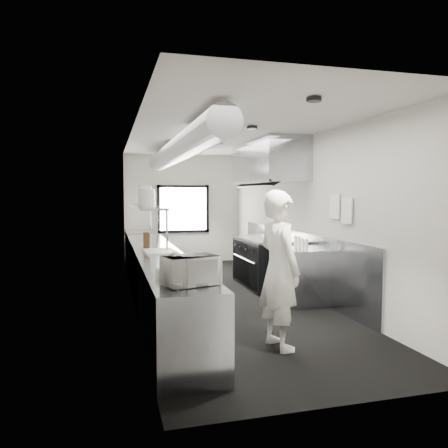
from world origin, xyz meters
TOP-DOWN VIEW (x-y plane):
  - floor at (0.00, 0.00)m, footprint 3.00×8.00m
  - ceiling at (0.00, 0.00)m, footprint 3.00×8.00m
  - wall_back at (0.00, 4.00)m, footprint 3.00×0.02m
  - wall_front at (0.00, -4.00)m, footprint 3.00×0.02m
  - wall_left at (-1.50, 0.00)m, footprint 0.02×8.00m
  - wall_right at (1.50, 0.00)m, footprint 0.02×8.00m
  - wall_cladding at (1.48, 0.30)m, footprint 0.03×5.50m
  - hvac_duct at (-0.70, 0.40)m, footprint 0.40×6.40m
  - service_window at (0.00, 3.96)m, footprint 1.36×0.05m
  - exhaust_hood at (1.10, 0.70)m, footprint 0.81×2.20m
  - prep_counter at (-1.15, -0.50)m, footprint 0.70×6.00m
  - pass_shelf at (-1.19, 1.00)m, footprint 0.45×3.00m
  - range at (1.04, 0.70)m, footprint 0.88×1.60m
  - bottle_station at (1.15, -0.70)m, footprint 0.65×0.80m
  - far_work_table at (-1.15, 3.20)m, footprint 0.70×1.20m
  - notice_sheet_a at (1.47, -1.20)m, footprint 0.02×0.28m
  - notice_sheet_b at (1.47, -1.55)m, footprint 0.02×0.28m
  - line_cook at (0.02, -2.54)m, footprint 0.56×0.74m
  - microwave at (-1.11, -3.02)m, footprint 0.56×0.48m
  - deli_tub_a at (-1.27, -2.73)m, footprint 0.17×0.17m
  - deli_tub_b at (-1.34, -2.54)m, footprint 0.15×0.15m
  - newspaper at (-1.04, -1.75)m, footprint 0.34×0.40m
  - small_plate at (-1.01, -1.27)m, footprint 0.24×0.24m
  - pastry at (-1.01, -1.27)m, footprint 0.09×0.09m
  - cutting_board at (-1.12, -0.51)m, footprint 0.53×0.67m
  - knife_block at (-1.27, 0.22)m, footprint 0.11×0.22m
  - plate_stack_a at (-1.21, 0.36)m, footprint 0.29×0.29m
  - plate_stack_b at (-1.19, 0.76)m, footprint 0.25×0.25m
  - plate_stack_c at (-1.21, 1.13)m, footprint 0.34×0.34m
  - plate_stack_d at (-1.19, 1.74)m, footprint 0.31×0.31m
  - squeeze_bottle_a at (1.12, -0.95)m, footprint 0.07×0.07m
  - squeeze_bottle_b at (1.10, -0.86)m, footprint 0.06×0.06m
  - squeeze_bottle_c at (1.12, -0.68)m, footprint 0.06×0.06m
  - squeeze_bottle_d at (1.12, -0.54)m, footprint 0.07×0.07m
  - squeeze_bottle_e at (1.08, -0.41)m, footprint 0.06×0.06m

SIDE VIEW (x-z plane):
  - floor at x=0.00m, z-range -0.01..0.01m
  - prep_counter at x=-1.15m, z-range 0.00..0.90m
  - bottle_station at x=1.15m, z-range 0.00..0.90m
  - far_work_table at x=-1.15m, z-range 0.00..0.90m
  - range at x=1.04m, z-range 0.00..0.94m
  - wall_cladding at x=1.48m, z-range 0.00..1.10m
  - newspaper at x=-1.04m, z-range 0.90..0.91m
  - small_plate at x=-1.01m, z-range 0.90..0.92m
  - cutting_board at x=-1.12m, z-range 0.90..0.92m
  - line_cook at x=0.02m, z-range 0.00..1.84m
  - deli_tub_b at x=-1.34m, z-range 0.90..0.99m
  - deli_tub_a at x=-1.27m, z-range 0.90..1.00m
  - pastry at x=-1.01m, z-range 0.92..1.00m
  - squeeze_bottle_e at x=1.08m, z-range 0.90..1.06m
  - squeeze_bottle_b at x=1.10m, z-range 0.90..1.07m
  - squeeze_bottle_a at x=1.12m, z-range 0.90..1.07m
  - squeeze_bottle_d at x=1.12m, z-range 0.90..1.09m
  - squeeze_bottle_c at x=1.12m, z-range 0.90..1.09m
  - knife_block at x=-1.27m, z-range 0.90..1.14m
  - microwave at x=-1.11m, z-range 0.90..1.19m
  - service_window at x=0.00m, z-range 0.77..2.02m
  - wall_back at x=0.00m, z-range 0.00..2.80m
  - wall_front at x=0.00m, z-range 0.00..2.80m
  - wall_left at x=-1.50m, z-range 0.00..2.80m
  - wall_right at x=1.50m, z-range 0.00..2.80m
  - pass_shelf at x=-1.19m, z-range 1.20..1.88m
  - notice_sheet_b at x=1.47m, z-range 1.36..1.74m
  - notice_sheet_a at x=1.47m, z-range 1.41..1.79m
  - plate_stack_a at x=-1.21m, z-range 1.57..1.82m
  - plate_stack_b at x=-1.19m, z-range 1.57..1.88m
  - plate_stack_d at x=-1.19m, z-range 1.57..1.93m
  - plate_stack_c at x=-1.21m, z-range 1.57..1.94m
  - exhaust_hood at x=1.10m, z-range 1.95..2.83m
  - hvac_duct at x=-0.70m, z-range 2.35..2.75m
  - ceiling at x=0.00m, z-range 2.79..2.80m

